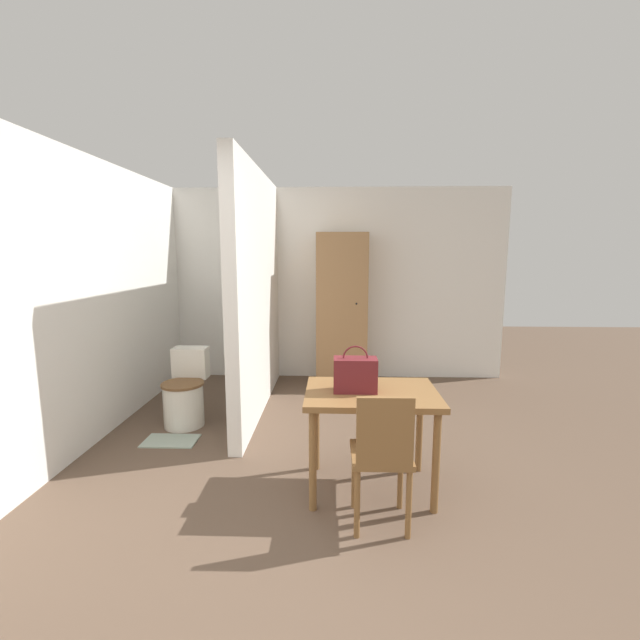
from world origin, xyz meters
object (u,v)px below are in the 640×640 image
at_px(wooden_cabinet, 342,309).
at_px(handbag, 355,374).
at_px(wooden_chair, 382,454).
at_px(toilet, 185,394).
at_px(dining_table, 371,405).

bearing_deg(wooden_cabinet, handbag, -88.83).
xyz_separation_m(wooden_chair, wooden_cabinet, (-0.20, 3.01, 0.48)).
xyz_separation_m(handbag, wooden_cabinet, (-0.05, 2.58, 0.11)).
relative_size(toilet, handbag, 2.24).
distance_m(dining_table, wooden_chair, 0.47).
bearing_deg(wooden_chair, wooden_cabinet, 93.12).
xyz_separation_m(wooden_chair, handbag, (-0.14, 0.44, 0.37)).
bearing_deg(dining_table, handbag, -176.20).
bearing_deg(toilet, wooden_chair, -42.06).
bearing_deg(wooden_chair, dining_table, 93.16).
xyz_separation_m(toilet, handbag, (1.60, -1.14, 0.55)).
relative_size(wooden_chair, handbag, 2.71).
distance_m(dining_table, toilet, 2.08).
relative_size(dining_table, wooden_cabinet, 0.47).
bearing_deg(wooden_cabinet, dining_table, -86.28).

